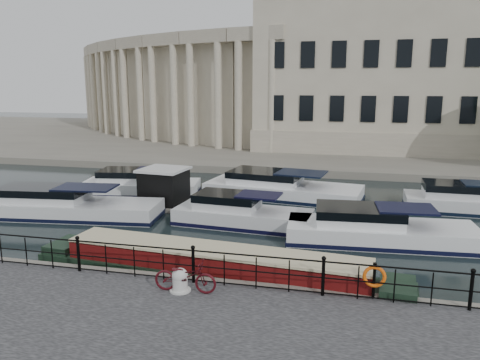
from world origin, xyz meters
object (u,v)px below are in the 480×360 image
(harbour_hut, at_px, (164,189))
(bicycle, at_px, (185,276))
(mooring_bollard, at_px, (180,280))
(narrowboat, at_px, (214,271))
(life_ring_post, at_px, (374,277))

(harbour_hut, bearing_deg, bicycle, -58.79)
(mooring_bollard, xyz_separation_m, narrowboat, (0.42, 2.11, -0.52))
(mooring_bollard, height_order, narrowboat, mooring_bollard)
(bicycle, bearing_deg, life_ring_post, -83.90)
(narrowboat, bearing_deg, bicycle, -91.41)
(mooring_bollard, height_order, harbour_hut, harbour_hut)
(bicycle, distance_m, narrowboat, 2.25)
(narrowboat, distance_m, harbour_hut, 10.64)
(bicycle, height_order, life_ring_post, life_ring_post)
(life_ring_post, relative_size, harbour_hut, 0.31)
(bicycle, relative_size, life_ring_post, 1.75)
(mooring_bollard, bearing_deg, bicycle, -7.55)
(bicycle, height_order, narrowboat, bicycle)
(life_ring_post, bearing_deg, harbour_hut, 135.76)
(bicycle, bearing_deg, harbour_hut, 23.03)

